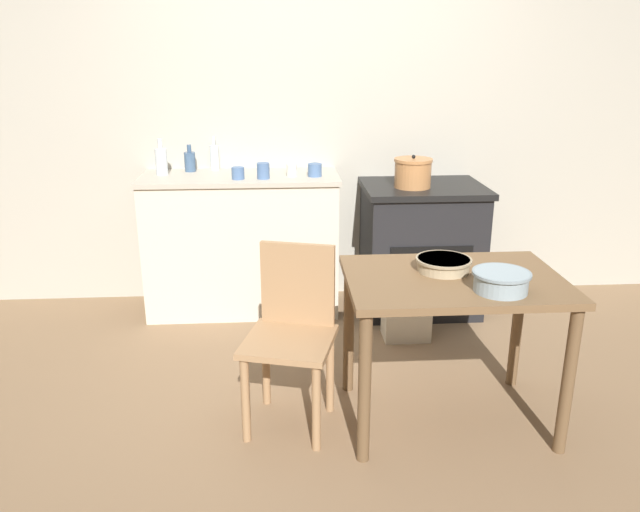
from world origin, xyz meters
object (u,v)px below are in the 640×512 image
at_px(stove, 420,247).
at_px(stock_pot, 413,173).
at_px(chair, 292,330).
at_px(bottle_mid_left, 161,161).
at_px(flour_sack, 406,313).
at_px(cup_center_right, 263,171).
at_px(bottle_far_left, 214,157).
at_px(mixing_bowl_small, 443,264).
at_px(cup_mid_right, 315,170).
at_px(cup_center_left, 292,170).
at_px(mixing_bowl_large, 501,280).
at_px(work_table, 453,300).
at_px(cup_center, 238,173).
at_px(bottle_left, 190,161).

distance_m(stove, stock_pot, 0.54).
height_order(chair, bottle_mid_left, bottle_mid_left).
xyz_separation_m(flour_sack, cup_center_right, (-0.88, 0.43, 0.83)).
relative_size(stock_pot, bottle_far_left, 1.07).
height_order(mixing_bowl_small, bottle_far_left, bottle_far_left).
xyz_separation_m(flour_sack, cup_mid_right, (-0.54, 0.48, 0.82)).
xyz_separation_m(bottle_far_left, cup_center_left, (0.52, -0.26, -0.05)).
relative_size(stove, bottle_mid_left, 3.69).
height_order(stove, mixing_bowl_large, stove).
xyz_separation_m(stove, work_table, (-0.17, -1.40, 0.19)).
distance_m(work_table, cup_center, 1.73).
height_order(chair, stock_pot, stock_pot).
bearing_deg(bottle_far_left, chair, -73.24).
relative_size(work_table, bottle_far_left, 4.28).
xyz_separation_m(work_table, bottle_far_left, (-1.23, 1.66, 0.41)).
bearing_deg(cup_center_right, cup_mid_right, 9.43).
relative_size(stock_pot, cup_center_right, 2.44).
relative_size(chair, cup_center_left, 10.56).
bearing_deg(stove, cup_center_right, -176.26).
distance_m(work_table, cup_mid_right, 1.54).
bearing_deg(cup_center_left, chair, -91.67).
distance_m(work_table, cup_center_left, 1.60).
xyz_separation_m(mixing_bowl_large, mixing_bowl_small, (-0.18, 0.27, -0.01)).
relative_size(cup_center_left, cup_center_right, 0.80).
bearing_deg(bottle_mid_left, cup_center_right, -14.90).
bearing_deg(chair, cup_center, 119.10).
bearing_deg(flour_sack, work_table, -89.03).
xyz_separation_m(bottle_far_left, bottle_mid_left, (-0.33, -0.15, 0.00)).
bearing_deg(mixing_bowl_large, bottle_mid_left, 135.22).
distance_m(stove, chair, 1.63).
xyz_separation_m(chair, cup_mid_right, (0.19, 1.33, 0.51)).
distance_m(stove, cup_center_left, 1.03).
distance_m(chair, cup_center, 1.40).
relative_size(chair, cup_center, 10.61).
relative_size(work_table, mixing_bowl_small, 3.77).
relative_size(stove, flour_sack, 2.64).
bearing_deg(bottle_far_left, cup_center, -61.90).
height_order(bottle_left, bottle_mid_left, bottle_mid_left).
distance_m(stove, flour_sack, 0.59).
relative_size(mixing_bowl_large, mixing_bowl_small, 0.95).
bearing_deg(mixing_bowl_small, bottle_mid_left, 137.05).
distance_m(work_table, cup_center_right, 1.64).
height_order(stove, bottle_far_left, bottle_far_left).
bearing_deg(bottle_far_left, cup_center_right, -44.27).
relative_size(flour_sack, cup_center, 4.05).
relative_size(work_table, mixing_bowl_large, 3.97).
relative_size(stock_pot, cup_mid_right, 2.74).
bearing_deg(stove, bottle_mid_left, 176.40).
relative_size(bottle_left, cup_mid_right, 2.00).
xyz_separation_m(bottle_mid_left, cup_center_right, (0.67, -0.18, -0.04)).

